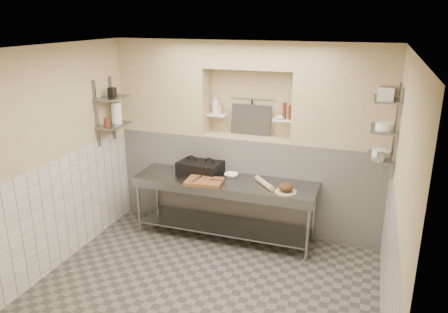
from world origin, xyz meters
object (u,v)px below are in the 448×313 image
at_px(bottle_soap, 216,105).
at_px(rolling_pin, 264,183).
at_px(prep_table, 224,197).
at_px(panini_press, 201,167).
at_px(jug_left, 116,113).
at_px(bowl_alcove, 280,118).
at_px(mixing_bowl, 231,175).
at_px(bread_loaf, 286,187).
at_px(cutting_board, 205,181).

bearing_deg(bottle_soap, rolling_pin, -32.41).
bearing_deg(prep_table, rolling_pin, -0.90).
relative_size(panini_press, jug_left, 2.19).
xyz_separation_m(bottle_soap, bowl_alcove, (0.98, -0.02, -0.11)).
distance_m(panini_press, bowl_alcove, 1.36).
height_order(mixing_bowl, bread_loaf, bread_loaf).
bearing_deg(rolling_pin, bread_loaf, -24.30).
xyz_separation_m(cutting_board, mixing_bowl, (0.27, 0.36, 0.00)).
distance_m(prep_table, bread_loaf, 0.98).
bearing_deg(bottle_soap, prep_table, -59.77).
bearing_deg(bottle_soap, panini_press, -105.43).
bearing_deg(prep_table, panini_press, 154.93).
relative_size(bread_loaf, bowl_alcove, 1.49).
relative_size(cutting_board, rolling_pin, 1.10).
relative_size(bread_loaf, jug_left, 0.64).
xyz_separation_m(bottle_soap, jug_left, (-1.32, -0.62, -0.08)).
height_order(prep_table, panini_press, panini_press).
bearing_deg(bread_loaf, cutting_board, -178.28).
relative_size(mixing_bowl, jug_left, 0.66).
distance_m(bowl_alcove, jug_left, 2.38).
bearing_deg(jug_left, cutting_board, -5.81).
xyz_separation_m(prep_table, bottle_soap, (-0.33, 0.57, 1.20)).
height_order(prep_table, bowl_alcove, bowl_alcove).
bearing_deg(panini_press, mixing_bowl, 1.73).
bearing_deg(bowl_alcove, jug_left, -165.47).
distance_m(panini_press, bread_loaf, 1.39).
bearing_deg(rolling_pin, jug_left, -179.11).
height_order(panini_press, bread_loaf, panini_press).
xyz_separation_m(rolling_pin, jug_left, (-2.24, -0.03, 0.83)).
bearing_deg(prep_table, bowl_alcove, 40.42).
xyz_separation_m(prep_table, panini_press, (-0.44, 0.20, 0.34)).
xyz_separation_m(bread_loaf, jug_left, (-2.56, 0.11, 0.79)).
xyz_separation_m(panini_press, jug_left, (-1.21, -0.25, 0.78)).
relative_size(cutting_board, mixing_bowl, 2.56).
distance_m(cutting_board, rolling_pin, 0.83).
bearing_deg(bottle_soap, cutting_board, -81.73).
relative_size(panini_press, bottle_soap, 2.48).
bearing_deg(panini_press, bowl_alcove, 23.45).
distance_m(mixing_bowl, bowl_alcove, 1.08).
bearing_deg(cutting_board, bread_loaf, 1.72).
bearing_deg(mixing_bowl, rolling_pin, -18.57).
relative_size(prep_table, bread_loaf, 13.56).
height_order(cutting_board, bowl_alcove, bowl_alcove).
bearing_deg(bread_loaf, prep_table, 170.31).
bearing_deg(bread_loaf, bowl_alcove, 110.22).
bearing_deg(bottle_soap, bowl_alcove, -1.33).
distance_m(rolling_pin, bottle_soap, 1.42).
relative_size(prep_table, rolling_pin, 5.64).
xyz_separation_m(prep_table, jug_left, (-1.65, -0.04, 1.12)).
xyz_separation_m(mixing_bowl, bowl_alcove, (0.60, 0.38, 0.81)).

